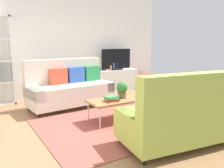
# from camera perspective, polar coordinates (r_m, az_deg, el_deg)

# --- Properties ---
(ground_plane) EXTENTS (7.68, 7.68, 0.00)m
(ground_plane) POSITION_cam_1_polar(r_m,az_deg,el_deg) (4.50, 1.20, -9.09)
(ground_plane) COLOR #936B47
(wall_far) EXTENTS (6.40, 0.12, 2.90)m
(wall_far) POSITION_cam_1_polar(r_m,az_deg,el_deg) (6.77, -11.87, 9.71)
(wall_far) COLOR white
(wall_far) RESTS_ON ground_plane
(area_rug) EXTENTS (2.90, 2.20, 0.01)m
(area_rug) POSITION_cam_1_polar(r_m,az_deg,el_deg) (4.37, 2.13, -9.64)
(area_rug) COLOR #9E4C42
(area_rug) RESTS_ON ground_plane
(couch_beige) EXTENTS (1.97, 1.00, 1.10)m
(couch_beige) POSITION_cam_1_polar(r_m,az_deg,el_deg) (5.50, -10.30, -0.81)
(couch_beige) COLOR beige
(couch_beige) RESTS_ON ground_plane
(couch_green) EXTENTS (2.00, 1.10, 1.10)m
(couch_green) POSITION_cam_1_polar(r_m,az_deg,el_deg) (3.57, 17.67, -7.32)
(couch_green) COLOR #A3BC4C
(couch_green) RESTS_ON ground_plane
(coffee_table) EXTENTS (1.10, 0.56, 0.42)m
(coffee_table) POSITION_cam_1_polar(r_m,az_deg,el_deg) (4.44, 1.27, -4.08)
(coffee_table) COLOR #9E7042
(coffee_table) RESTS_ON ground_plane
(tv_console) EXTENTS (1.40, 0.44, 0.64)m
(tv_console) POSITION_cam_1_polar(r_m,az_deg,el_deg) (7.25, 0.93, 0.98)
(tv_console) COLOR silver
(tv_console) RESTS_ON ground_plane
(tv) EXTENTS (1.00, 0.20, 0.64)m
(tv) POSITION_cam_1_polar(r_m,az_deg,el_deg) (7.15, 1.03, 5.96)
(tv) COLOR black
(tv) RESTS_ON tv_console
(storage_trunk) EXTENTS (0.52, 0.40, 0.44)m
(storage_trunk) POSITION_cam_1_polar(r_m,az_deg,el_deg) (7.83, 8.13, 0.83)
(storage_trunk) COLOR #B2382D
(storage_trunk) RESTS_ON ground_plane
(potted_plant) EXTENTS (0.22, 0.22, 0.32)m
(potted_plant) POSITION_cam_1_polar(r_m,az_deg,el_deg) (4.49, 2.45, -1.25)
(potted_plant) COLOR brown
(potted_plant) RESTS_ON coffee_table
(table_book_0) EXTENTS (0.26, 0.21, 0.03)m
(table_book_0) POSITION_cam_1_polar(r_m,az_deg,el_deg) (4.29, -0.11, -3.98)
(table_book_0) COLOR red
(table_book_0) RESTS_ON coffee_table
(table_book_1) EXTENTS (0.28, 0.24, 0.03)m
(table_book_1) POSITION_cam_1_polar(r_m,az_deg,el_deg) (4.28, -0.11, -3.56)
(table_book_1) COLOR #3F8C4C
(table_book_1) RESTS_ON table_book_0
(table_book_2) EXTENTS (0.27, 0.23, 0.03)m
(table_book_2) POSITION_cam_1_polar(r_m,az_deg,el_deg) (4.27, -0.11, -3.16)
(table_book_2) COLOR #3F8C4C
(table_book_2) RESTS_ON table_book_1
(vase_0) EXTENTS (0.12, 0.12, 0.15)m
(vase_0) POSITION_cam_1_polar(r_m,az_deg,el_deg) (6.94, -3.33, 3.83)
(vase_0) COLOR #4C72B2
(vase_0) RESTS_ON tv_console
(vase_1) EXTENTS (0.13, 0.13, 0.12)m
(vase_1) POSITION_cam_1_polar(r_m,az_deg,el_deg) (7.03, -2.01, 3.83)
(vase_1) COLOR #B24C4C
(vase_1) RESTS_ON tv_console
(bottle_0) EXTENTS (0.06, 0.06, 0.15)m
(bottle_0) POSITION_cam_1_polar(r_m,az_deg,el_deg) (7.05, -0.32, 3.98)
(bottle_0) COLOR orange
(bottle_0) RESTS_ON tv_console
(bottle_1) EXTENTS (0.06, 0.06, 0.22)m
(bottle_1) POSITION_cam_1_polar(r_m,az_deg,el_deg) (7.10, 0.41, 4.30)
(bottle_1) COLOR #3359B2
(bottle_1) RESTS_ON tv_console
(bottle_2) EXTENTS (0.04, 0.04, 0.23)m
(bottle_2) POSITION_cam_1_polar(r_m,az_deg,el_deg) (7.16, 1.16, 4.37)
(bottle_2) COLOR #262626
(bottle_2) RESTS_ON tv_console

